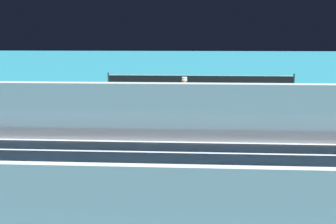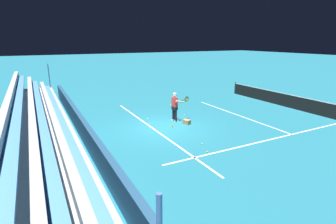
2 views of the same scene
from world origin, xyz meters
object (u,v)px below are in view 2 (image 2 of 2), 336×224
object	(u,v)px
tennis_ball_stray_back	(184,115)
tennis_net	(286,100)
water_bottle	(172,126)
tennis_ball_far_left	(150,124)
tennis_ball_midcourt	(171,105)
tennis_ball_by_box	(207,152)
tennis_ball_near_player	(148,119)
tennis_ball_toward_net	(202,144)
tennis_player	(175,107)
ball_box_cardboard	(187,122)

from	to	relation	value
tennis_ball_stray_back	tennis_net	xyz separation A→B (m)	(1.43, 7.78, 0.46)
tennis_ball_stray_back	water_bottle	bearing A→B (deg)	-46.25
tennis_ball_stray_back	tennis_net	world-z (taller)	tennis_net
tennis_ball_far_left	water_bottle	xyz separation A→B (m)	(1.14, 0.87, 0.08)
tennis_ball_midcourt	tennis_ball_by_box	distance (m)	8.65
tennis_ball_near_player	tennis_ball_toward_net	bearing A→B (deg)	7.53
tennis_player	tennis_ball_stray_back	world-z (taller)	tennis_player
ball_box_cardboard	tennis_net	world-z (taller)	tennis_net
ball_box_cardboard	tennis_ball_midcourt	xyz separation A→B (m)	(-4.44, 1.29, -0.10)
tennis_ball_stray_back	tennis_net	size ratio (longest dim) A/B	0.01
ball_box_cardboard	tennis_ball_by_box	world-z (taller)	ball_box_cardboard
tennis_player	tennis_ball_far_left	bearing A→B (deg)	-91.41
tennis_ball_by_box	tennis_ball_toward_net	distance (m)	0.92
tennis_ball_midcourt	tennis_net	bearing A→B (deg)	59.14
ball_box_cardboard	tennis_net	xyz separation A→B (m)	(-0.11, 8.55, 0.36)
ball_box_cardboard	water_bottle	world-z (taller)	ball_box_cardboard
tennis_ball_near_player	water_bottle	bearing A→B (deg)	13.53
tennis_ball_stray_back	tennis_ball_near_player	distance (m)	2.43
tennis_player	tennis_ball_near_player	distance (m)	1.92
tennis_ball_toward_net	tennis_ball_near_player	xyz separation A→B (m)	(-4.92, -0.65, 0.00)
tennis_ball_stray_back	tennis_ball_toward_net	xyz separation A→B (m)	(4.49, -1.75, 0.00)
water_bottle	tennis_ball_far_left	bearing A→B (deg)	-142.63
tennis_ball_by_box	tennis_ball_stray_back	size ratio (longest dim) A/B	1.00
tennis_ball_toward_net	tennis_net	xyz separation A→B (m)	(-3.06, 9.52, 0.46)
tennis_ball_by_box	tennis_ball_stray_back	bearing A→B (deg)	158.85
tennis_ball_midcourt	tennis_ball_near_player	bearing A→B (deg)	-49.72
ball_box_cardboard	tennis_net	size ratio (longest dim) A/B	0.04
tennis_player	tennis_ball_by_box	size ratio (longest dim) A/B	25.98
tennis_ball_far_left	water_bottle	size ratio (longest dim) A/B	0.30
tennis_ball_midcourt	tennis_ball_far_left	distance (m)	4.81
tennis_player	tennis_ball_near_player	size ratio (longest dim) A/B	25.98
ball_box_cardboard	tennis_ball_midcourt	bearing A→B (deg)	163.76
tennis_player	water_bottle	bearing A→B (deg)	-35.33
tennis_ball_by_box	tennis_ball_near_player	size ratio (longest dim) A/B	1.00
ball_box_cardboard	tennis_player	bearing A→B (deg)	-160.10
tennis_ball_midcourt	tennis_ball_by_box	world-z (taller)	same
tennis_ball_far_left	tennis_ball_stray_back	world-z (taller)	same
tennis_ball_midcourt	tennis_ball_by_box	xyz separation A→B (m)	(8.25, -2.59, 0.00)
tennis_player	ball_box_cardboard	xyz separation A→B (m)	(0.86, 0.31, -0.76)
tennis_player	tennis_ball_toward_net	bearing A→B (deg)	-9.91
tennis_ball_toward_net	tennis_ball_far_left	bearing A→B (deg)	-165.57
tennis_ball_far_left	tennis_ball_toward_net	world-z (taller)	same
tennis_ball_far_left	tennis_net	size ratio (longest dim) A/B	0.01
tennis_ball_toward_net	water_bottle	world-z (taller)	water_bottle
ball_box_cardboard	tennis_ball_stray_back	world-z (taller)	ball_box_cardboard
tennis_player	tennis_ball_by_box	distance (m)	4.85
tennis_ball_midcourt	tennis_player	bearing A→B (deg)	-24.12
tennis_ball_toward_net	water_bottle	bearing A→B (deg)	-177.52
tennis_ball_midcourt	tennis_ball_far_left	bearing A→B (deg)	-42.60
water_bottle	tennis_net	size ratio (longest dim) A/B	0.02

